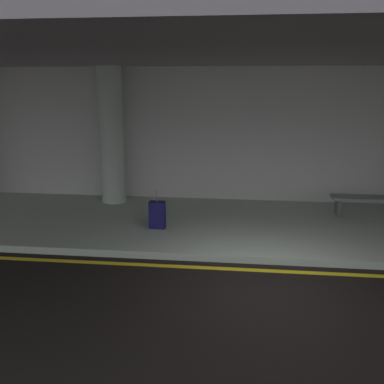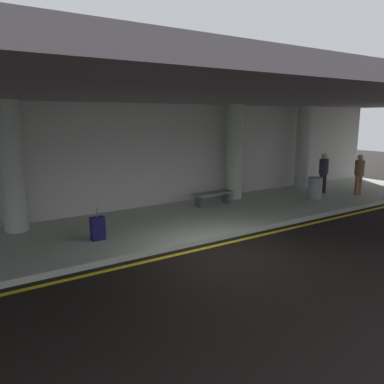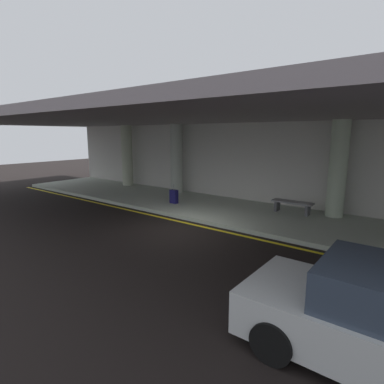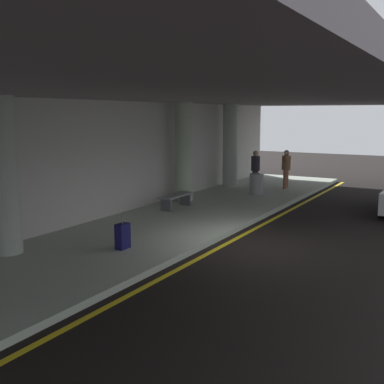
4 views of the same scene
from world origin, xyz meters
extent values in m
plane|color=black|center=(0.00, 0.00, 0.00)|extent=(60.00, 60.00, 0.00)
cube|color=#A9B4A5|center=(0.00, 3.10, 0.07)|extent=(26.00, 4.20, 0.15)
cube|color=yellow|center=(0.00, 0.71, 0.00)|extent=(26.00, 0.14, 0.01)
cylinder|color=#A6AFA3|center=(-4.00, 4.58, 1.97)|extent=(0.66, 0.66, 3.65)
cube|color=gray|center=(0.00, 2.60, 3.95)|extent=(28.00, 13.20, 0.30)
cube|color=#BCB9B2|center=(0.00, 5.35, 1.90)|extent=(26.00, 0.30, 3.80)
cube|color=#15134C|center=(-2.37, 2.47, 0.46)|extent=(0.36, 0.22, 0.62)
cylinder|color=slate|center=(-2.37, 2.47, 0.91)|extent=(0.02, 0.02, 0.28)
cube|color=slate|center=(2.55, 4.02, 0.60)|extent=(1.60, 0.50, 0.06)
cube|color=#4C4C51|center=(1.93, 4.02, 0.36)|extent=(0.10, 0.40, 0.42)
camera|label=1|loc=(-0.48, -6.92, 3.40)|focal=41.14mm
camera|label=2|loc=(-5.67, -6.97, 3.36)|focal=35.87mm
camera|label=3|loc=(6.69, -7.84, 3.27)|focal=28.63mm
camera|label=4|loc=(-11.28, -4.64, 3.40)|focal=44.85mm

